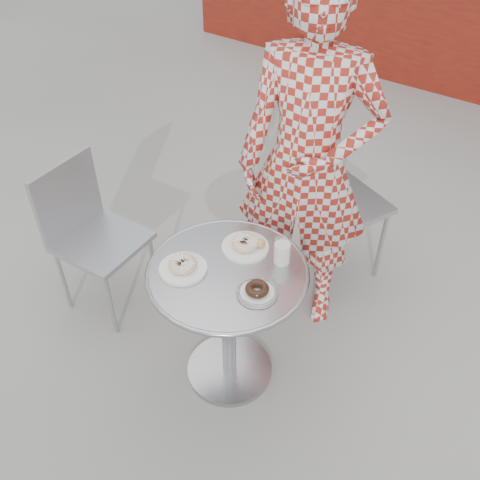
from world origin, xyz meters
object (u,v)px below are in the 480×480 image
Objects in this scene: chair_left at (106,265)px; seated_person at (308,166)px; plate_near at (183,266)px; chair_far at (331,231)px; milk_cup at (282,252)px; plate_far at (246,245)px; plate_checker at (257,291)px; bistro_table at (228,299)px.

seated_person is (0.84, 0.58, 0.64)m from chair_left.
chair_left is 4.20× the size of plate_near.
chair_far reaches higher than milk_cup.
plate_checker is (0.19, -0.19, -0.01)m from plate_far.
seated_person is 15.48× the size of milk_cup.
seated_person is 8.98× the size of plate_near.
chair_far is 0.88m from milk_cup.
plate_far is (-0.03, -0.44, -0.18)m from seated_person.
plate_far is (-0.05, -0.77, 0.42)m from chair_far.
chair_far is at bearing 68.40° from seated_person.
milk_cup reaches higher than plate_near.
milk_cup is (0.30, 0.28, 0.03)m from plate_near.
seated_person is 0.74m from plate_near.
plate_far is 1.24× the size of plate_checker.
seated_person reaches higher than bistro_table.
chair_left is 7.23× the size of milk_cup.
milk_cup is at bearing 6.08° from plate_far.
milk_cup is at bearing 42.54° from plate_near.
seated_person is at bearing 85.83° from plate_far.
seated_person is 8.77× the size of plate_far.
chair_left reaches higher than plate_near.
plate_near is (0.67, -0.11, 0.45)m from chair_left.
seated_person is (-0.02, -0.33, 0.60)m from chair_far.
bistro_table is 0.26m from plate_near.
plate_near is at bearing 103.26° from chair_far.
seated_person is at bearing 103.96° from plate_checker.
chair_left reaches higher than milk_cup.
bistro_table is 3.40× the size of plate_far.
plate_far is 1.77× the size of milk_cup.
chair_far is at bearing -46.82° from chair_left.
plate_near is at bearing -145.85° from bistro_table.
seated_person reaches higher than chair_far.
bistro_table is 3.48× the size of plate_near.
chair_left is 5.08× the size of plate_checker.
chair_far is 8.30× the size of milk_cup.
plate_far is (-0.02, 0.16, 0.19)m from bistro_table.
chair_far is 1.05m from plate_checker.
plate_far is at bearing -83.22° from chair_left.
plate_checker is (1.00, -0.05, 0.45)m from chair_left.
chair_left is at bearing -163.66° from seated_person.
chair_far is 0.87m from plate_far.
plate_far is at bearing -112.64° from seated_person.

